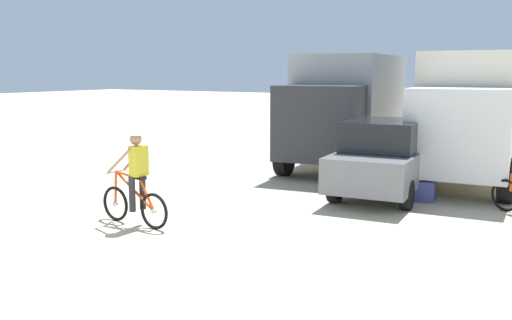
% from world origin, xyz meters
% --- Properties ---
extents(ground_plane, '(120.00, 120.00, 0.00)m').
position_xyz_m(ground_plane, '(0.00, 0.00, 0.00)').
color(ground_plane, beige).
extents(box_truck_grey_hauler, '(3.13, 6.98, 3.35)m').
position_xyz_m(box_truck_grey_hauler, '(-1.35, 11.00, 1.87)').
color(box_truck_grey_hauler, '#9E9EA3').
rests_on(box_truck_grey_hauler, ground).
extents(box_truck_cream_rv, '(2.79, 6.88, 3.35)m').
position_xyz_m(box_truck_cream_rv, '(2.52, 10.38, 1.87)').
color(box_truck_cream_rv, beige).
rests_on(box_truck_cream_rv, ground).
extents(sedan_parked, '(2.09, 4.33, 1.76)m').
position_xyz_m(sedan_parked, '(1.16, 7.13, 0.88)').
color(sedan_parked, slate).
rests_on(sedan_parked, ground).
extents(cyclist_orange_shirt, '(1.73, 0.52, 1.82)m').
position_xyz_m(cyclist_orange_shirt, '(-1.97, 2.12, 0.85)').
color(cyclist_orange_shirt, black).
rests_on(cyclist_orange_shirt, ground).
extents(supply_crate, '(0.72, 0.79, 0.46)m').
position_xyz_m(supply_crate, '(2.04, 7.06, 0.23)').
color(supply_crate, '#4C5199').
rests_on(supply_crate, ground).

